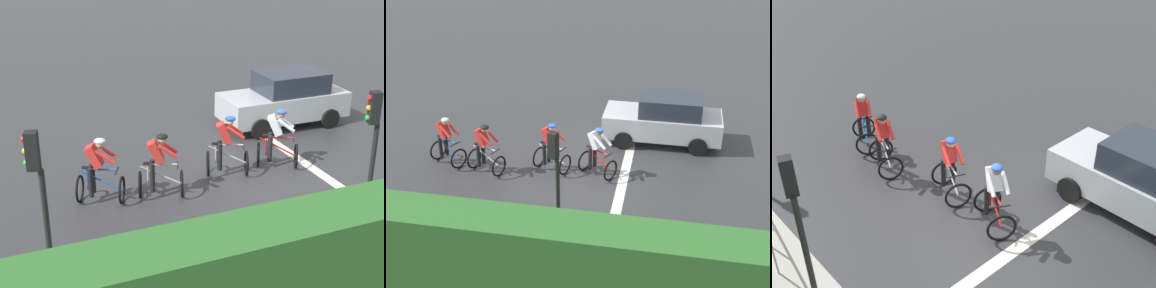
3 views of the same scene
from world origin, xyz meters
The scene contains 12 objects.
ground_plane centered at (0.00, 0.00, 0.00)m, with size 80.00×80.00×0.00m, color #333335.
sidewalk_kerb centered at (-4.69, 2.00, 0.06)m, with size 2.80×20.41×0.12m, color #ADA89E.
stone_wall_low centered at (-5.59, 2.00, 0.24)m, with size 0.44×20.41×0.48m, color gray.
hedge_wall centered at (-5.89, 2.00, 1.17)m, with size 1.10×20.41×2.35m, color #2D6628.
road_marking_stop_line centered at (0.00, -1.16, 0.00)m, with size 7.00×0.30×0.01m, color silver.
cyclist_lead centered at (0.05, 4.69, 0.80)m, with size 1.08×1.27×1.66m.
cyclist_second centered at (-0.25, 3.27, 0.80)m, with size 1.00×1.25×1.66m.
cyclist_mid centered at (0.25, 1.23, 0.80)m, with size 1.03×1.25×1.66m.
cyclist_fourth centered at (0.22, -0.27, 0.80)m, with size 1.11×1.27×1.66m.
car_silver centered at (3.05, -2.24, 0.87)m, with size 1.91×4.11×1.76m.
traffic_light_near_crossing centered at (-3.87, 0.07, 2.22)m, with size 0.25×0.30×3.34m.
pedestrian_railing_kerbside centered at (-3.79, 3.05, 0.78)m, with size 0.49×3.22×1.03m.
Camera 2 is at (-14.27, -2.49, 8.42)m, focal length 49.27 mm.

